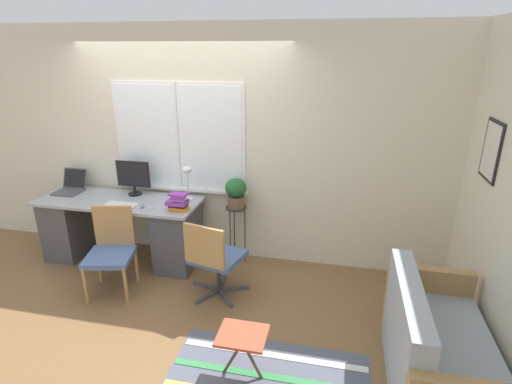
{
  "coord_description": "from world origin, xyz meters",
  "views": [
    {
      "loc": [
        1.79,
        -3.54,
        2.44
      ],
      "look_at": [
        0.98,
        0.17,
        1.06
      ],
      "focal_mm": 28.0,
      "sensor_mm": 36.0,
      "label": 1
    }
  ],
  "objects_px": {
    "mouse": "(142,207)",
    "couch_loveseat": "(435,355)",
    "keyboard": "(121,205)",
    "book_stack": "(178,202)",
    "monitor": "(133,176)",
    "folding_stool": "(242,338)",
    "desk_lamp": "(187,174)",
    "office_chair_swivel": "(214,257)",
    "potted_plant": "(236,191)",
    "desk_chair_wooden": "(111,249)",
    "laptop": "(70,187)",
    "plant_stand": "(236,215)"
  },
  "relations": [
    {
      "from": "laptop",
      "to": "plant_stand",
      "type": "relative_size",
      "value": 0.48
    },
    {
      "from": "monitor",
      "to": "book_stack",
      "type": "height_order",
      "value": "monitor"
    },
    {
      "from": "couch_loveseat",
      "to": "folding_stool",
      "type": "height_order",
      "value": "couch_loveseat"
    },
    {
      "from": "couch_loveseat",
      "to": "desk_lamp",
      "type": "bearing_deg",
      "value": 59.01
    },
    {
      "from": "mouse",
      "to": "plant_stand",
      "type": "distance_m",
      "value": 1.06
    },
    {
      "from": "monitor",
      "to": "desk_lamp",
      "type": "bearing_deg",
      "value": -0.5
    },
    {
      "from": "laptop",
      "to": "monitor",
      "type": "distance_m",
      "value": 0.85
    },
    {
      "from": "office_chair_swivel",
      "to": "couch_loveseat",
      "type": "distance_m",
      "value": 2.13
    },
    {
      "from": "desk_lamp",
      "to": "book_stack",
      "type": "xyz_separation_m",
      "value": [
        0.02,
        -0.34,
        -0.21
      ]
    },
    {
      "from": "monitor",
      "to": "folding_stool",
      "type": "height_order",
      "value": "monitor"
    },
    {
      "from": "mouse",
      "to": "desk_chair_wooden",
      "type": "height_order",
      "value": "desk_chair_wooden"
    },
    {
      "from": "laptop",
      "to": "desk_chair_wooden",
      "type": "bearing_deg",
      "value": -37.62
    },
    {
      "from": "keyboard",
      "to": "couch_loveseat",
      "type": "relative_size",
      "value": 0.27
    },
    {
      "from": "monitor",
      "to": "potted_plant",
      "type": "distance_m",
      "value": 1.25
    },
    {
      "from": "potted_plant",
      "to": "monitor",
      "type": "bearing_deg",
      "value": -178.52
    },
    {
      "from": "plant_stand",
      "to": "keyboard",
      "type": "bearing_deg",
      "value": -162.22
    },
    {
      "from": "keyboard",
      "to": "mouse",
      "type": "xyz_separation_m",
      "value": [
        0.26,
        -0.01,
        0.01
      ]
    },
    {
      "from": "desk_lamp",
      "to": "office_chair_swivel",
      "type": "bearing_deg",
      "value": -53.0
    },
    {
      "from": "monitor",
      "to": "book_stack",
      "type": "relative_size",
      "value": 1.75
    },
    {
      "from": "monitor",
      "to": "couch_loveseat",
      "type": "relative_size",
      "value": 0.31
    },
    {
      "from": "plant_stand",
      "to": "potted_plant",
      "type": "height_order",
      "value": "potted_plant"
    },
    {
      "from": "monitor",
      "to": "folding_stool",
      "type": "relative_size",
      "value": 1.03
    },
    {
      "from": "desk_chair_wooden",
      "to": "couch_loveseat",
      "type": "bearing_deg",
      "value": -26.29
    },
    {
      "from": "desk_chair_wooden",
      "to": "folding_stool",
      "type": "height_order",
      "value": "desk_chair_wooden"
    },
    {
      "from": "potted_plant",
      "to": "folding_stool",
      "type": "bearing_deg",
      "value": -73.63
    },
    {
      "from": "folding_stool",
      "to": "office_chair_swivel",
      "type": "bearing_deg",
      "value": 118.69
    },
    {
      "from": "desk_lamp",
      "to": "office_chair_swivel",
      "type": "relative_size",
      "value": 0.47
    },
    {
      "from": "keyboard",
      "to": "book_stack",
      "type": "xyz_separation_m",
      "value": [
        0.68,
        0.02,
        0.09
      ]
    },
    {
      "from": "monitor",
      "to": "plant_stand",
      "type": "relative_size",
      "value": 0.59
    },
    {
      "from": "desk_chair_wooden",
      "to": "laptop",
      "type": "bearing_deg",
      "value": 129.09
    },
    {
      "from": "monitor",
      "to": "desk_chair_wooden",
      "type": "relative_size",
      "value": 0.47
    },
    {
      "from": "couch_loveseat",
      "to": "book_stack",
      "type": "bearing_deg",
      "value": 64.91
    },
    {
      "from": "laptop",
      "to": "book_stack",
      "type": "relative_size",
      "value": 1.43
    },
    {
      "from": "book_stack",
      "to": "desk_chair_wooden",
      "type": "relative_size",
      "value": 0.27
    },
    {
      "from": "keyboard",
      "to": "book_stack",
      "type": "distance_m",
      "value": 0.68
    },
    {
      "from": "mouse",
      "to": "desk_lamp",
      "type": "xyz_separation_m",
      "value": [
        0.4,
        0.37,
        0.29
      ]
    },
    {
      "from": "monitor",
      "to": "desk_chair_wooden",
      "type": "bearing_deg",
      "value": -81.67
    },
    {
      "from": "couch_loveseat",
      "to": "keyboard",
      "type": "bearing_deg",
      "value": 70.09
    },
    {
      "from": "mouse",
      "to": "potted_plant",
      "type": "relative_size",
      "value": 0.17
    },
    {
      "from": "office_chair_swivel",
      "to": "potted_plant",
      "type": "relative_size",
      "value": 2.51
    },
    {
      "from": "keyboard",
      "to": "plant_stand",
      "type": "bearing_deg",
      "value": 17.78
    },
    {
      "from": "laptop",
      "to": "mouse",
      "type": "xyz_separation_m",
      "value": [
        1.11,
        -0.3,
        -0.04
      ]
    },
    {
      "from": "book_stack",
      "to": "plant_stand",
      "type": "relative_size",
      "value": 0.34
    },
    {
      "from": "keyboard",
      "to": "potted_plant",
      "type": "height_order",
      "value": "potted_plant"
    },
    {
      "from": "office_chair_swivel",
      "to": "plant_stand",
      "type": "relative_size",
      "value": 1.21
    },
    {
      "from": "mouse",
      "to": "couch_loveseat",
      "type": "height_order",
      "value": "couch_loveseat"
    },
    {
      "from": "keyboard",
      "to": "desk_lamp",
      "type": "height_order",
      "value": "desk_lamp"
    },
    {
      "from": "book_stack",
      "to": "plant_stand",
      "type": "xyz_separation_m",
      "value": [
        0.54,
        0.38,
        -0.26
      ]
    },
    {
      "from": "plant_stand",
      "to": "office_chair_swivel",
      "type": "bearing_deg",
      "value": -92.87
    },
    {
      "from": "book_stack",
      "to": "potted_plant",
      "type": "height_order",
      "value": "potted_plant"
    }
  ]
}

